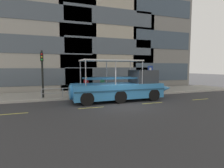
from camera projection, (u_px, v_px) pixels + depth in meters
name	position (u px, v px, depth m)	size (l,w,h in m)	color
ground_plane	(121.00, 104.00, 13.18)	(120.00, 120.00, 0.00)	#333335
sidewalk	(101.00, 93.00, 18.43)	(32.00, 4.80, 0.18)	gray
curb_edge	(108.00, 96.00, 16.09)	(32.00, 0.18, 0.18)	#B2ADA3
lane_centreline	(124.00, 105.00, 12.76)	(25.80, 0.12, 0.01)	#DBD64C
curb_guardrail	(109.00, 89.00, 16.41)	(11.81, 0.09, 0.82)	gray
traffic_light_pole	(42.00, 69.00, 14.74)	(0.24, 0.46, 3.97)	black
parking_sign	(150.00, 74.00, 18.37)	(0.60, 0.12, 2.74)	#4C4F54
duck_tour_boat	(123.00, 87.00, 14.67)	(9.16, 2.61, 3.33)	#388CD1
pedestrian_near_bow	(132.00, 83.00, 18.55)	(0.44, 0.28, 1.62)	black
pedestrian_mid_left	(102.00, 84.00, 17.19)	(0.38, 0.33, 1.63)	#1E2338
pedestrian_mid_right	(86.00, 83.00, 17.21)	(0.41, 0.32, 1.65)	#1E2338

